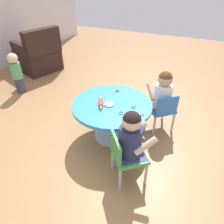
# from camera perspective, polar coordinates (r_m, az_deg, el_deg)

# --- Properties ---
(ground_plane) EXTENTS (10.00, 10.00, 0.00)m
(ground_plane) POSITION_cam_1_polar(r_m,az_deg,el_deg) (2.65, 0.00, -6.41)
(ground_plane) COLOR #9E7247
(craft_table) EXTENTS (0.91, 0.91, 0.48)m
(craft_table) POSITION_cam_1_polar(r_m,az_deg,el_deg) (2.42, 0.00, 0.19)
(craft_table) COLOR silver
(craft_table) RESTS_ON ground
(child_chair_left) EXTENTS (0.42, 0.42, 0.54)m
(child_chair_left) POSITION_cam_1_polar(r_m,az_deg,el_deg) (1.99, 3.88, -11.71)
(child_chair_left) COLOR #B7B7BC
(child_chair_left) RESTS_ON ground
(seated_child_left) EXTENTS (0.43, 0.44, 0.51)m
(seated_child_left) POSITION_cam_1_polar(r_m,az_deg,el_deg) (1.84, 5.34, -6.62)
(seated_child_left) COLOR #3F4772
(seated_child_left) RESTS_ON ground
(child_chair_right) EXTENTS (0.42, 0.42, 0.54)m
(child_chair_right) POSITION_cam_1_polar(r_m,az_deg,el_deg) (2.64, 13.60, 0.79)
(child_chair_right) COLOR #B7B7BC
(child_chair_right) RESTS_ON ground
(seated_child_right) EXTENTS (0.44, 0.43, 0.51)m
(seated_child_right) POSITION_cam_1_polar(r_m,az_deg,el_deg) (2.56, 13.88, 5.47)
(seated_child_right) COLOR #3F4772
(seated_child_right) RESTS_ON ground
(armchair_dark) EXTENTS (0.90, 0.91, 0.85)m
(armchair_dark) POSITION_cam_1_polar(r_m,az_deg,el_deg) (4.51, -19.50, 14.46)
(armchair_dark) COLOR black
(armchair_dark) RESTS_ON ground
(toddler_standing) EXTENTS (0.17, 0.17, 0.67)m
(toddler_standing) POSITION_cam_1_polar(r_m,az_deg,el_deg) (3.73, -24.83, 9.89)
(toddler_standing) COLOR #33384C
(toddler_standing) RESTS_ON ground
(rolling_pin) EXTENTS (0.22, 0.12, 0.05)m
(rolling_pin) POSITION_cam_1_polar(r_m,az_deg,el_deg) (2.32, -3.09, 2.54)
(rolling_pin) COLOR #D83F3F
(rolling_pin) RESTS_ON craft_table
(craft_scissors) EXTENTS (0.11, 0.14, 0.01)m
(craft_scissors) POSITION_cam_1_polar(r_m,az_deg,el_deg) (2.19, 7.57, -0.64)
(craft_scissors) COLOR silver
(craft_scissors) RESTS_ON craft_table
(playdough_blob_0) EXTENTS (0.11, 0.11, 0.01)m
(playdough_blob_0) POSITION_cam_1_polar(r_m,az_deg,el_deg) (2.32, -0.81, 2.09)
(playdough_blob_0) COLOR #8CCCF2
(playdough_blob_0) RESTS_ON craft_table
(cookie_cutter_0) EXTENTS (0.05, 0.05, 0.01)m
(cookie_cutter_0) POSITION_cam_1_polar(r_m,az_deg,el_deg) (2.29, 5.97, 1.36)
(cookie_cutter_0) COLOR #3F99D8
(cookie_cutter_0) RESTS_ON craft_table
(cookie_cutter_1) EXTENTS (0.05, 0.05, 0.01)m
(cookie_cutter_1) POSITION_cam_1_polar(r_m,az_deg,el_deg) (2.59, 1.39, 5.79)
(cookie_cutter_1) COLOR red
(cookie_cutter_1) RESTS_ON craft_table
(cookie_cutter_2) EXTENTS (0.06, 0.06, 0.01)m
(cookie_cutter_2) POSITION_cam_1_polar(r_m,az_deg,el_deg) (2.19, 2.49, -0.25)
(cookie_cutter_2) COLOR #4CB259
(cookie_cutter_2) RESTS_ON craft_table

